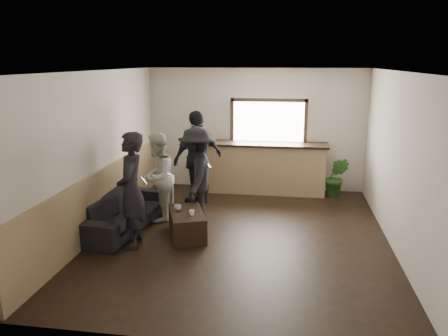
% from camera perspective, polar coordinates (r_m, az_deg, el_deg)
% --- Properties ---
extents(ground, '(5.00, 6.00, 0.01)m').
position_cam_1_polar(ground, '(7.68, 2.10, -8.84)').
color(ground, black).
extents(room_shell, '(5.01, 6.01, 2.80)m').
position_cam_1_polar(room_shell, '(7.36, -3.51, 2.12)').
color(room_shell, silver).
rests_on(room_shell, ground).
extents(bar_counter, '(2.70, 0.68, 2.13)m').
position_cam_1_polar(bar_counter, '(10.02, 5.62, 0.42)').
color(bar_counter, '#A08057').
rests_on(bar_counter, ground).
extents(sofa, '(1.13, 2.29, 0.64)m').
position_cam_1_polar(sofa, '(8.12, -13.14, -5.48)').
color(sofa, black).
rests_on(sofa, ground).
extents(coffee_table, '(0.86, 1.12, 0.44)m').
position_cam_1_polar(coffee_table, '(7.62, -4.85, -7.30)').
color(coffee_table, black).
rests_on(coffee_table, ground).
extents(cup_a, '(0.16, 0.16, 0.10)m').
position_cam_1_polar(cup_a, '(7.63, -6.07, -5.14)').
color(cup_a, silver).
rests_on(cup_a, coffee_table).
extents(cup_b, '(0.12, 0.12, 0.09)m').
position_cam_1_polar(cup_b, '(7.37, -4.23, -5.85)').
color(cup_b, silver).
rests_on(cup_b, coffee_table).
extents(potted_plant, '(0.57, 0.49, 0.91)m').
position_cam_1_polar(potted_plant, '(9.95, 14.47, -1.17)').
color(potted_plant, '#2D6623').
rests_on(potted_plant, ground).
extents(person_a, '(0.58, 0.76, 1.89)m').
position_cam_1_polar(person_a, '(7.15, -12.02, -2.85)').
color(person_a, black).
rests_on(person_a, ground).
extents(person_b, '(0.68, 0.85, 1.67)m').
position_cam_1_polar(person_b, '(8.26, -8.65, -1.20)').
color(person_b, beige).
rests_on(person_b, ground).
extents(person_c, '(0.79, 1.22, 1.79)m').
position_cam_1_polar(person_c, '(8.12, -3.56, -0.90)').
color(person_c, black).
rests_on(person_c, ground).
extents(person_d, '(1.14, 1.17, 1.98)m').
position_cam_1_polar(person_d, '(9.08, -3.42, 1.30)').
color(person_d, black).
rests_on(person_d, ground).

